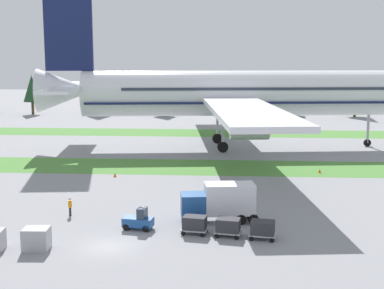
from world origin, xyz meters
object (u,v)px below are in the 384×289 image
Objects in this scene: taxiway_marker_0 at (115,175)px; catering_truck at (220,201)px; cargo_dolly_third at (263,228)px; ground_crew_marshaller at (240,208)px; cargo_dolly_second at (228,226)px; uld_container_2 at (36,239)px; ground_crew_loader at (70,206)px; taxiway_marker_2 at (320,171)px; baggage_tug at (139,220)px; airliner at (236,93)px; cargo_dolly_lead at (195,223)px.

catering_truck is at bearing -52.75° from taxiway_marker_0.
ground_crew_marshaller reaches higher than cargo_dolly_third.
cargo_dolly_second is 15.58m from uld_container_2.
ground_crew_loader is 9.07m from uld_container_2.
cargo_dolly_second is 25.94m from taxiway_marker_0.
taxiway_marker_0 is at bearing 29.37° from catering_truck.
taxiway_marker_0 is (0.79, 16.73, -0.68)m from ground_crew_loader.
uld_container_2 reaches higher than cargo_dolly_second.
catering_truck is 14.31m from ground_crew_loader.
taxiway_marker_0 is 1.03× the size of taxiway_marker_2.
uld_container_2 is (-0.00, -9.07, -0.07)m from ground_crew_loader.
catering_truck reaches higher than ground_crew_marshaller.
cargo_dolly_second is at bearing -176.79° from catering_truck.
cargo_dolly_third is 6.18m from ground_crew_marshaller.
ground_crew_loader is at bearing 72.91° from baggage_tug.
cargo_dolly_third is at bearing 11.48° from uld_container_2.
baggage_tug is 1.15× the size of cargo_dolly_third.
airliner is at bearing 119.41° from taxiway_marker_2.
taxiway_marker_0 is at bearing -171.10° from taxiway_marker_2.
taxiway_marker_0 is (-6.42, 20.36, -0.55)m from baggage_tug.
ground_crew_marshaller is 3.29× the size of taxiway_marker_0.
airliner is 45.56m from cargo_dolly_second.
baggage_tug is at bearing 90.00° from cargo_dolly_third.
ground_crew_loader is at bearing 89.98° from uld_container_2.
ground_crew_marshaller is at bearing 84.92° from ground_crew_loader.
cargo_dolly_third is 0.34× the size of catering_truck.
cargo_dolly_lead is at bearing 90.00° from cargo_dolly_third.
ground_crew_marshaller is (1.10, 5.44, 0.03)m from cargo_dolly_second.
baggage_tug is at bearing -72.51° from taxiway_marker_0.
ground_crew_marshaller is at bearing 30.65° from uld_container_2.
cargo_dolly_second is 5.55m from ground_crew_marshaller.
baggage_tug is 7.93m from cargo_dolly_second.
taxiway_marker_2 is at bearing 120.88° from ground_crew_loader.
airliner reaches higher than cargo_dolly_second.
cargo_dolly_lead is 6.34m from ground_crew_marshaller.
taxiway_marker_2 is (11.94, 25.78, -0.66)m from cargo_dolly_second.
cargo_dolly_lead is 4.58× the size of taxiway_marker_0.
ground_crew_loader is at bearing -142.31° from taxiway_marker_2.
uld_container_2 is (-17.88, -3.63, -0.05)m from cargo_dolly_third.
cargo_dolly_second is 2.90m from cargo_dolly_third.
ground_crew_marshaller is at bearing -29.00° from cargo_dolly_lead.
cargo_dolly_lead is 12.96m from ground_crew_loader.
taxiway_marker_0 is (-15.33, 16.25, -0.68)m from ground_crew_marshaller.
cargo_dolly_third is at bearing -148.79° from catering_truck.
ground_crew_loader is 16.77m from taxiway_marker_0.
taxiway_marker_2 is at bearing -15.23° from cargo_dolly_second.
cargo_dolly_second is at bearing -90.00° from cargo_dolly_lead.
ground_crew_loader reaches higher than cargo_dolly_third.
ground_crew_loader is at bearing 81.38° from cargo_dolly_second.
cargo_dolly_second is 4.21m from catering_truck.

